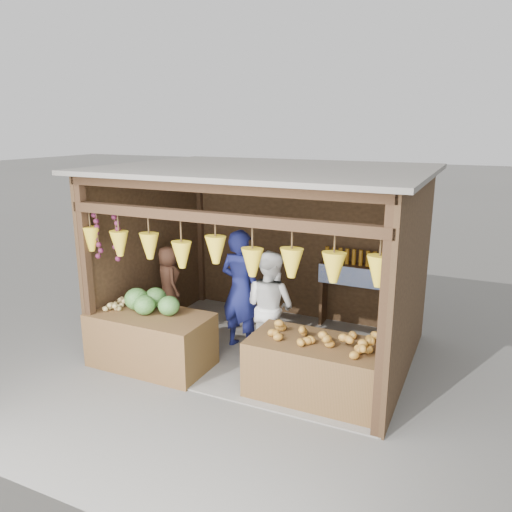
# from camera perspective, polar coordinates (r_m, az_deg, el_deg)

# --- Properties ---
(ground) EXTENTS (80.00, 80.00, 0.00)m
(ground) POSITION_cam_1_polar(r_m,az_deg,el_deg) (7.49, 1.04, -10.57)
(ground) COLOR #514F49
(ground) RESTS_ON ground
(stall_structure) EXTENTS (4.30, 3.30, 2.66)m
(stall_structure) POSITION_cam_1_polar(r_m,az_deg,el_deg) (6.92, 0.71, 1.92)
(stall_structure) COLOR slate
(stall_structure) RESTS_ON ground
(back_shelf) EXTENTS (1.25, 0.32, 1.32)m
(back_shelf) POSITION_cam_1_polar(r_m,az_deg,el_deg) (8.01, 11.74, -2.48)
(back_shelf) COLOR #382314
(back_shelf) RESTS_ON ground
(counter_left) EXTENTS (1.63, 0.85, 0.74)m
(counter_left) POSITION_cam_1_polar(r_m,az_deg,el_deg) (7.02, -11.90, -9.34)
(counter_left) COLOR #4E371A
(counter_left) RESTS_ON ground
(counter_right) EXTENTS (1.74, 0.85, 0.71)m
(counter_right) POSITION_cam_1_polar(r_m,az_deg,el_deg) (6.17, 7.41, -12.83)
(counter_right) COLOR #4E371A
(counter_right) RESTS_ON ground
(stool) EXTENTS (0.32, 0.32, 0.30)m
(stool) POSITION_cam_1_polar(r_m,az_deg,el_deg) (8.16, -9.75, -7.45)
(stool) COLOR black
(stool) RESTS_ON ground
(man_standing) EXTENTS (0.71, 0.53, 1.79)m
(man_standing) POSITION_cam_1_polar(r_m,az_deg,el_deg) (7.21, -1.77, -3.94)
(man_standing) COLOR #151A51
(man_standing) RESTS_ON ground
(woman_standing) EXTENTS (0.91, 0.80, 1.57)m
(woman_standing) POSITION_cam_1_polar(r_m,az_deg,el_deg) (6.91, 1.63, -5.74)
(woman_standing) COLOR white
(woman_standing) RESTS_ON ground
(vendor_seated) EXTENTS (0.64, 0.60, 1.10)m
(vendor_seated) POSITION_cam_1_polar(r_m,az_deg,el_deg) (7.92, -9.97, -2.76)
(vendor_seated) COLOR brown
(vendor_seated) RESTS_ON stool
(melon_pile) EXTENTS (1.00, 0.50, 0.32)m
(melon_pile) POSITION_cam_1_polar(r_m,az_deg,el_deg) (6.88, -11.76, -5.06)
(melon_pile) COLOR #1E4F15
(melon_pile) RESTS_ON counter_left
(tanfruit_pile) EXTENTS (0.34, 0.40, 0.13)m
(tanfruit_pile) POSITION_cam_1_polar(r_m,az_deg,el_deg) (7.18, -15.81, -5.29)
(tanfruit_pile) COLOR #AB874F
(tanfruit_pile) RESTS_ON counter_left
(mango_pile) EXTENTS (1.40, 0.64, 0.22)m
(mango_pile) POSITION_cam_1_polar(r_m,az_deg,el_deg) (5.97, 7.52, -8.83)
(mango_pile) COLOR #CA4D1B
(mango_pile) RESTS_ON counter_right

